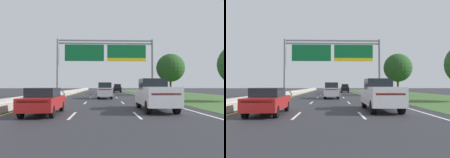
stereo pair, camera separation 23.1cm
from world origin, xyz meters
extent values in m
plane|color=#2B2B30|center=(0.00, 35.00, 0.00)|extent=(220.00, 220.00, 0.00)
cube|color=white|center=(-1.85, 10.50, 0.00)|extent=(0.14, 3.00, 0.01)
cube|color=white|center=(-1.85, 19.50, 0.00)|extent=(0.14, 3.00, 0.01)
cube|color=white|center=(-1.85, 28.50, 0.00)|extent=(0.14, 3.00, 0.01)
cube|color=white|center=(-1.85, 37.50, 0.00)|extent=(0.14, 3.00, 0.01)
cube|color=white|center=(-1.85, 46.50, 0.00)|extent=(0.14, 3.00, 0.01)
cube|color=white|center=(-1.85, 55.50, 0.00)|extent=(0.14, 3.00, 0.01)
cube|color=white|center=(-1.85, 64.50, 0.00)|extent=(0.14, 3.00, 0.01)
cube|color=white|center=(-1.85, 73.50, 0.00)|extent=(0.14, 3.00, 0.01)
cube|color=white|center=(-1.85, 82.50, 0.00)|extent=(0.14, 3.00, 0.01)
cube|color=white|center=(1.85, 10.50, 0.00)|extent=(0.14, 3.00, 0.01)
cube|color=white|center=(1.85, 19.50, 0.00)|extent=(0.14, 3.00, 0.01)
cube|color=white|center=(1.85, 28.50, 0.00)|extent=(0.14, 3.00, 0.01)
cube|color=white|center=(1.85, 37.50, 0.00)|extent=(0.14, 3.00, 0.01)
cube|color=white|center=(1.85, 46.50, 0.00)|extent=(0.14, 3.00, 0.01)
cube|color=white|center=(1.85, 55.50, 0.00)|extent=(0.14, 3.00, 0.01)
cube|color=white|center=(1.85, 64.50, 0.00)|extent=(0.14, 3.00, 0.01)
cube|color=white|center=(1.85, 73.50, 0.00)|extent=(0.14, 3.00, 0.01)
cube|color=white|center=(1.85, 82.50, 0.00)|extent=(0.14, 3.00, 0.01)
cube|color=white|center=(5.90, 35.00, 0.00)|extent=(0.16, 106.00, 0.01)
cube|color=gold|center=(-5.90, 35.00, 0.00)|extent=(0.16, 106.00, 0.01)
cube|color=#3D602D|center=(13.95, 35.00, 0.01)|extent=(14.00, 110.00, 0.02)
cube|color=#A8A399|center=(-6.60, 35.00, 0.28)|extent=(0.60, 110.00, 0.55)
cube|color=#A8A399|center=(-6.60, 35.00, 0.70)|extent=(0.25, 110.00, 0.30)
cylinder|color=gray|center=(-7.05, 31.22, 4.47)|extent=(0.36, 0.36, 8.93)
cylinder|color=gray|center=(7.65, 31.22, 4.47)|extent=(0.36, 0.36, 8.93)
cube|color=gray|center=(0.30, 31.22, 8.71)|extent=(14.70, 0.24, 0.20)
cube|color=gray|center=(0.30, 31.22, 8.26)|extent=(14.70, 0.24, 0.20)
cube|color=#0C602D|center=(-2.95, 31.04, 6.76)|extent=(6.00, 0.12, 2.54)
cube|color=#0C602D|center=(3.55, 31.04, 7.01)|extent=(6.00, 0.12, 2.04)
cube|color=yellow|center=(3.55, 31.04, 5.74)|extent=(6.00, 0.12, 0.50)
cube|color=silver|center=(3.47, 12.78, 0.92)|extent=(2.07, 5.43, 1.00)
cube|color=black|center=(3.48, 13.63, 1.81)|extent=(1.74, 1.92, 0.78)
cube|color=#B21414|center=(3.44, 10.12, 1.22)|extent=(1.68, 0.10, 0.12)
cube|color=silver|center=(3.45, 11.05, 1.52)|extent=(2.02, 1.97, 0.20)
cylinder|color=black|center=(2.65, 14.62, 0.42)|extent=(0.31, 0.84, 0.84)
cylinder|color=black|center=(4.35, 14.60, 0.42)|extent=(0.31, 0.84, 0.84)
cylinder|color=black|center=(2.60, 10.95, 0.42)|extent=(0.31, 0.84, 0.84)
cylinder|color=black|center=(4.30, 10.93, 0.42)|extent=(0.31, 0.84, 0.84)
cube|color=maroon|center=(-3.62, 11.13, 0.69)|extent=(1.91, 4.44, 0.72)
cube|color=black|center=(-3.62, 11.08, 1.31)|extent=(1.61, 2.33, 0.52)
cube|color=#B21414|center=(-3.58, 8.97, 0.91)|extent=(1.53, 0.11, 0.12)
cylinder|color=black|center=(-4.45, 12.61, 0.33)|extent=(0.23, 0.66, 0.66)
cylinder|color=black|center=(-2.85, 12.64, 0.33)|extent=(0.23, 0.66, 0.66)
cylinder|color=black|center=(-4.39, 9.61, 0.33)|extent=(0.23, 0.66, 0.66)
cylinder|color=black|center=(-2.79, 9.65, 0.33)|extent=(0.23, 0.66, 0.66)
cube|color=#193D23|center=(0.18, 50.88, 0.91)|extent=(2.00, 4.74, 1.05)
cube|color=black|center=(0.18, 50.73, 1.77)|extent=(1.70, 3.03, 0.68)
cube|color=#B21414|center=(0.23, 48.57, 1.22)|extent=(1.60, 0.11, 0.12)
cylinder|color=black|center=(-0.68, 52.46, 0.38)|extent=(0.28, 0.77, 0.76)
cylinder|color=black|center=(0.96, 52.50, 0.38)|extent=(0.28, 0.77, 0.76)
cylinder|color=black|center=(-0.61, 49.27, 0.38)|extent=(0.28, 0.77, 0.76)
cylinder|color=black|center=(1.03, 49.30, 0.38)|extent=(0.28, 0.77, 0.76)
cube|color=#B2B5BA|center=(0.13, 26.56, 0.91)|extent=(1.94, 4.71, 1.05)
cube|color=black|center=(0.13, 26.41, 1.77)|extent=(1.66, 3.01, 0.68)
cube|color=#B21414|center=(0.15, 24.25, 1.22)|extent=(1.60, 0.09, 0.12)
cylinder|color=black|center=(-0.70, 28.16, 0.38)|extent=(0.27, 0.76, 0.76)
cylinder|color=black|center=(0.94, 28.17, 0.38)|extent=(0.27, 0.76, 0.76)
cylinder|color=black|center=(-0.68, 24.96, 0.38)|extent=(0.27, 0.76, 0.76)
cylinder|color=black|center=(0.96, 24.97, 0.38)|extent=(0.27, 0.76, 0.76)
cube|color=#161E47|center=(0.07, 39.08, 0.69)|extent=(1.90, 4.43, 0.72)
cube|color=black|center=(0.07, 39.03, 1.31)|extent=(1.61, 2.33, 0.52)
cube|color=#B21414|center=(0.03, 36.92, 0.91)|extent=(1.53, 0.11, 0.12)
cylinder|color=black|center=(-0.70, 40.59, 0.33)|extent=(0.23, 0.66, 0.66)
cylinder|color=black|center=(0.89, 40.56, 0.33)|extent=(0.23, 0.66, 0.66)
cylinder|color=black|center=(-0.76, 37.60, 0.33)|extent=(0.23, 0.66, 0.66)
cylinder|color=black|center=(0.84, 37.57, 0.33)|extent=(0.23, 0.66, 0.66)
cube|color=black|center=(3.53, 52.09, 0.91)|extent=(2.01, 4.74, 1.05)
cube|color=black|center=(3.53, 51.94, 1.77)|extent=(1.70, 3.04, 0.68)
cube|color=#B21414|center=(3.48, 49.78, 1.22)|extent=(1.60, 0.12, 0.12)
cylinder|color=black|center=(2.75, 53.71, 0.38)|extent=(0.28, 0.77, 0.76)
cylinder|color=black|center=(4.39, 53.67, 0.38)|extent=(0.28, 0.77, 0.76)
cylinder|color=black|center=(2.67, 50.51, 0.38)|extent=(0.28, 0.77, 0.76)
cylinder|color=black|center=(4.31, 50.48, 0.38)|extent=(0.28, 0.77, 0.76)
cylinder|color=#4C3823|center=(12.01, 35.95, 1.45)|extent=(0.36, 0.36, 2.90)
sphere|color=#234C1E|center=(12.01, 35.95, 4.91)|extent=(5.04, 5.04, 5.04)
camera|label=1|loc=(-0.12, -1.71, 1.70)|focal=34.18mm
camera|label=2|loc=(0.12, -1.71, 1.70)|focal=34.18mm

